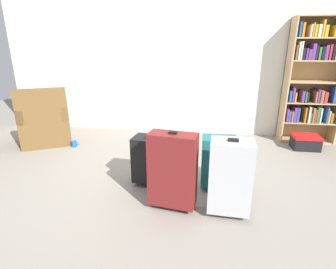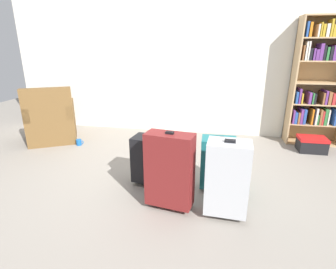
# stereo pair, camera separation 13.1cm
# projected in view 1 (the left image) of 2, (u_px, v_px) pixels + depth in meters

# --- Properties ---
(ground_plane) EXTENTS (10.33, 10.33, 0.00)m
(ground_plane) POSITION_uv_depth(u_px,v_px,m) (147.00, 184.00, 2.97)
(ground_plane) COLOR gray
(back_wall) EXTENTS (5.90, 0.10, 2.60)m
(back_wall) POSITION_uv_depth(u_px,v_px,m) (171.00, 57.00, 4.46)
(back_wall) COLOR silver
(back_wall) RESTS_ON ground
(bookshelf) EXTENTS (0.82, 0.33, 1.89)m
(bookshelf) POSITION_uv_depth(u_px,v_px,m) (314.00, 78.00, 4.03)
(bookshelf) COLOR tan
(bookshelf) RESTS_ON ground
(armchair) EXTENTS (0.95, 0.95, 0.90)m
(armchair) POSITION_uv_depth(u_px,v_px,m) (46.00, 124.00, 4.15)
(armchair) COLOR brown
(armchair) RESTS_ON ground
(mug) EXTENTS (0.12, 0.08, 0.10)m
(mug) POSITION_uv_depth(u_px,v_px,m) (74.00, 144.00, 4.06)
(mug) COLOR #1959A5
(mug) RESTS_ON ground
(storage_box) EXTENTS (0.39, 0.29, 0.22)m
(storage_box) POSITION_uv_depth(u_px,v_px,m) (305.00, 142.00, 3.96)
(storage_box) COLOR black
(storage_box) RESTS_ON ground
(suitcase_teal) EXTENTS (0.36, 0.25, 0.60)m
(suitcase_teal) POSITION_uv_depth(u_px,v_px,m) (218.00, 161.00, 2.80)
(suitcase_teal) COLOR #19666B
(suitcase_teal) RESTS_ON ground
(suitcase_black) EXTENTS (0.39, 0.30, 0.57)m
(suitcase_black) POSITION_uv_depth(u_px,v_px,m) (150.00, 159.00, 2.89)
(suitcase_black) COLOR black
(suitcase_black) RESTS_ON ground
(suitcase_dark_red) EXTENTS (0.46, 0.27, 0.77)m
(suitcase_dark_red) POSITION_uv_depth(u_px,v_px,m) (173.00, 170.00, 2.42)
(suitcase_dark_red) COLOR maroon
(suitcase_dark_red) RESTS_ON ground
(suitcase_silver) EXTENTS (0.38, 0.28, 0.74)m
(suitcase_silver) POSITION_uv_depth(u_px,v_px,m) (230.00, 176.00, 2.34)
(suitcase_silver) COLOR #B7BABF
(suitcase_silver) RESTS_ON ground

